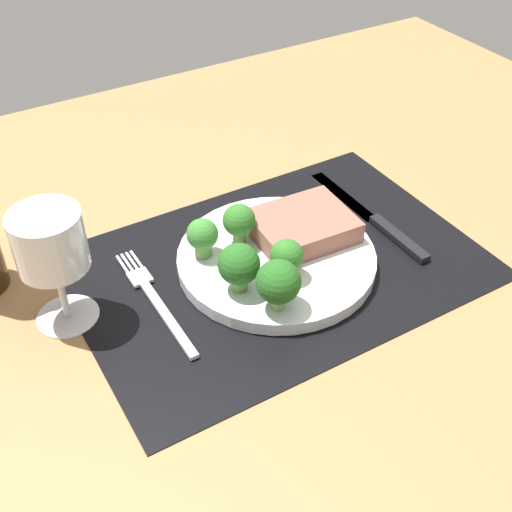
% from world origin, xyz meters
% --- Properties ---
extents(ground_plane, '(1.40, 1.10, 0.03)m').
position_xyz_m(ground_plane, '(0.00, 0.00, -0.01)').
color(ground_plane, '#996D42').
extents(placemat, '(0.48, 0.33, 0.00)m').
position_xyz_m(placemat, '(0.00, 0.00, 0.00)').
color(placemat, black).
rests_on(placemat, ground_plane).
extents(plate, '(0.24, 0.24, 0.02)m').
position_xyz_m(plate, '(0.00, 0.00, 0.01)').
color(plate, silver).
rests_on(plate, placemat).
extents(steak, '(0.12, 0.10, 0.03)m').
position_xyz_m(steak, '(0.05, 0.01, 0.03)').
color(steak, '#8C5647').
rests_on(steak, plate).
extents(broccoli_front_edge, '(0.04, 0.04, 0.05)m').
position_xyz_m(broccoli_front_edge, '(-0.01, -0.04, 0.05)').
color(broccoli_front_edge, '#6B994C').
rests_on(broccoli_front_edge, plate).
extents(broccoli_near_fork, '(0.05, 0.05, 0.06)m').
position_xyz_m(broccoli_near_fork, '(-0.07, -0.03, 0.05)').
color(broccoli_near_fork, '#5B8942').
rests_on(broccoli_near_fork, plate).
extents(broccoli_near_steak, '(0.04, 0.04, 0.05)m').
position_xyz_m(broccoli_near_steak, '(-0.03, 0.04, 0.05)').
color(broccoli_near_steak, '#5B8942').
rests_on(broccoli_near_steak, plate).
extents(broccoli_center, '(0.05, 0.05, 0.06)m').
position_xyz_m(broccoli_center, '(-0.05, -0.08, 0.05)').
color(broccoli_center, '#6B994C').
rests_on(broccoli_center, plate).
extents(broccoli_back_left, '(0.04, 0.04, 0.05)m').
position_xyz_m(broccoli_back_left, '(-0.07, 0.04, 0.05)').
color(broccoli_back_left, '#5B8942').
rests_on(broccoli_back_left, plate).
extents(fork, '(0.02, 0.19, 0.01)m').
position_xyz_m(fork, '(-0.15, 0.01, 0.01)').
color(fork, silver).
rests_on(fork, placemat).
extents(knife, '(0.02, 0.23, 0.01)m').
position_xyz_m(knife, '(0.16, 0.01, 0.01)').
color(knife, black).
rests_on(knife, placemat).
extents(wine_glass, '(0.07, 0.07, 0.14)m').
position_xyz_m(wine_glass, '(-0.24, 0.04, 0.10)').
color(wine_glass, silver).
rests_on(wine_glass, ground_plane).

